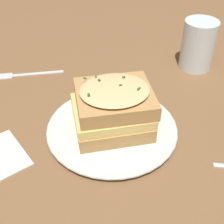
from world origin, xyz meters
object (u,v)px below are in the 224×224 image
object	(u,v)px
sandwich	(113,108)
fork	(12,75)
water_glass	(198,45)
dinner_plate	(112,128)

from	to	relation	value
sandwich	fork	distance (m)	0.29
fork	water_glass	bearing A→B (deg)	-93.25
fork	dinner_plate	bearing A→B (deg)	-138.27
water_glass	fork	xyz separation A→B (m)	(0.33, -0.24, -0.05)
sandwich	water_glass	xyz separation A→B (m)	(-0.29, -0.04, 0.00)
dinner_plate	fork	distance (m)	0.28
dinner_plate	water_glass	distance (m)	0.29
water_glass	sandwich	bearing A→B (deg)	7.64
water_glass	fork	bearing A→B (deg)	-35.97
water_glass	fork	world-z (taller)	water_glass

